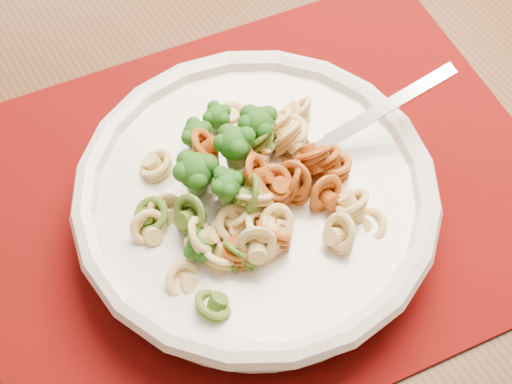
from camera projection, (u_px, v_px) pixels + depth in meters
name	position (u px, v px, depth m)	size (l,w,h in m)	color
dining_table	(145.00, 219.00, 0.70)	(1.42, 0.96, 0.77)	#4B2C15
placemat	(262.00, 194.00, 0.59)	(0.47, 0.36, 0.00)	#5C0903
pasta_bowl	(256.00, 198.00, 0.55)	(0.28, 0.28, 0.05)	silver
pasta_broccoli_heap	(256.00, 188.00, 0.53)	(0.24, 0.24, 0.06)	#D7B66A
fork	(299.00, 158.00, 0.55)	(0.19, 0.02, 0.01)	silver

